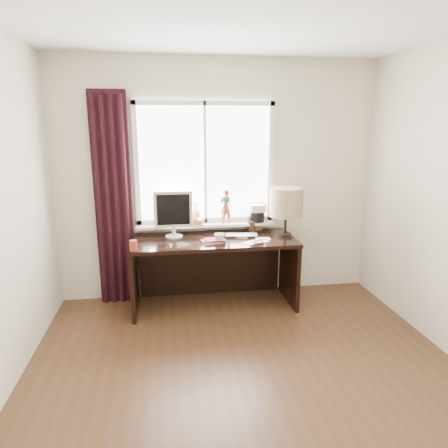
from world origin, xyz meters
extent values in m
cube|color=#452A1B|center=(0.00, 0.00, 0.00)|extent=(3.50, 4.00, 0.00)
cube|color=beige|center=(0.00, 2.00, 1.30)|extent=(3.50, 0.00, 2.60)
imported|color=silver|center=(0.20, 1.67, 0.76)|extent=(0.37, 0.27, 0.03)
imported|color=white|center=(-0.06, 1.47, 0.80)|extent=(0.14, 0.13, 0.10)
cylinder|color=maroon|center=(-0.90, 1.34, 0.80)|extent=(0.08, 0.08, 0.10)
cube|color=white|center=(-0.15, 1.99, 1.50)|extent=(1.40, 0.02, 1.30)
cube|color=silver|center=(-0.15, 1.96, 0.88)|extent=(1.50, 0.05, 0.05)
cube|color=silver|center=(-0.15, 1.96, 2.12)|extent=(1.50, 0.05, 0.05)
cube|color=silver|center=(-0.88, 1.96, 1.50)|extent=(0.05, 0.05, 1.40)
cube|color=silver|center=(0.57, 1.96, 1.50)|extent=(0.05, 0.05, 1.40)
cube|color=silver|center=(-0.15, 1.96, 1.50)|extent=(0.03, 0.05, 1.30)
cube|color=silver|center=(-0.15, 1.91, 0.83)|extent=(1.52, 0.18, 0.03)
cylinder|color=maroon|center=(-0.62, 1.87, 0.96)|extent=(0.13, 0.13, 0.23)
cube|color=gold|center=(-0.27, 1.88, 0.88)|extent=(0.15, 0.12, 0.06)
sphere|color=beige|center=(-0.27, 1.88, 0.97)|extent=(0.13, 0.13, 0.13)
sphere|color=beige|center=(-0.27, 1.88, 1.07)|extent=(0.07, 0.07, 0.07)
imported|color=brown|center=(0.07, 1.89, 1.04)|extent=(0.16, 0.12, 0.38)
cylinder|color=#1E4C51|center=(0.07, 1.88, 1.12)|extent=(0.10, 0.10, 0.05)
cylinder|color=black|center=(0.42, 1.90, 0.91)|extent=(0.16, 0.16, 0.12)
cylinder|color=#8C6B4C|center=(0.42, 1.90, 1.01)|extent=(0.20, 0.20, 0.08)
cube|color=black|center=(-1.13, 1.92, 1.12)|extent=(0.38, 0.05, 2.25)
cylinder|color=black|center=(-1.27, 1.89, 1.10)|extent=(0.06, 0.06, 2.20)
cylinder|color=black|center=(-1.18, 1.89, 1.10)|extent=(0.06, 0.06, 2.20)
cylinder|color=black|center=(-1.09, 1.89, 1.10)|extent=(0.06, 0.06, 2.20)
cylinder|color=black|center=(-1.00, 1.89, 1.10)|extent=(0.06, 0.06, 2.20)
cube|color=black|center=(-0.10, 1.63, 0.73)|extent=(1.70, 0.70, 0.04)
cube|color=black|center=(-0.93, 1.63, 0.35)|extent=(0.04, 0.64, 0.71)
cube|color=black|center=(0.73, 1.63, 0.35)|extent=(0.04, 0.64, 0.71)
cube|color=black|center=(-0.10, 1.97, 0.35)|extent=(1.60, 0.03, 0.71)
cylinder|color=beige|center=(-0.51, 1.76, 0.76)|extent=(0.18, 0.18, 0.01)
cylinder|color=beige|center=(-0.51, 1.76, 0.81)|extent=(0.04, 0.04, 0.10)
cube|color=beige|center=(-0.51, 1.76, 1.05)|extent=(0.40, 0.04, 0.38)
cube|color=black|center=(-0.51, 1.74, 1.05)|extent=(0.34, 0.01, 0.32)
cube|color=beige|center=(-0.12, 1.51, 0.76)|extent=(0.25, 0.20, 0.02)
cube|color=#5B1313|center=(-0.11, 1.50, 0.78)|extent=(0.21, 0.15, 0.01)
cylinder|color=black|center=(0.35, 1.85, 0.81)|extent=(0.09, 0.09, 0.12)
cylinder|color=black|center=(0.33, 1.86, 0.86)|extent=(0.01, 0.01, 0.22)
cylinder|color=black|center=(0.36, 1.85, 0.84)|extent=(0.01, 0.01, 0.19)
cylinder|color=black|center=(0.35, 1.87, 0.88)|extent=(0.01, 0.01, 0.25)
cylinder|color=black|center=(0.37, 1.87, 0.83)|extent=(0.01, 0.01, 0.17)
cube|color=gold|center=(0.43, 1.92, 0.81)|extent=(0.10, 0.02, 0.13)
cube|color=#996633|center=(0.43, 1.91, 0.81)|extent=(0.08, 0.01, 0.10)
cylinder|color=black|center=(0.66, 1.62, 0.77)|extent=(0.14, 0.14, 0.03)
cylinder|color=black|center=(0.66, 1.62, 0.89)|extent=(0.03, 0.03, 0.22)
cylinder|color=tan|center=(0.66, 1.62, 1.12)|extent=(0.35, 0.35, 0.30)
cube|color=white|center=(0.36, 1.47, 0.75)|extent=(0.16, 0.13, 0.00)
cube|color=white|center=(0.40, 1.55, 0.75)|extent=(0.16, 0.12, 0.00)
cube|color=white|center=(0.24, 1.42, 0.75)|extent=(0.19, 0.17, 0.00)
torus|color=black|center=(0.32, 1.43, 0.75)|extent=(0.18, 0.18, 0.01)
torus|color=black|center=(0.38, 1.75, 0.75)|extent=(0.15, 0.15, 0.01)
torus|color=black|center=(0.22, 1.76, 0.75)|extent=(0.11, 0.11, 0.01)
camera|label=1|loc=(-0.58, -2.34, 1.90)|focal=32.00mm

